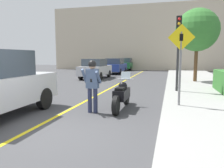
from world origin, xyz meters
TOP-DOWN VIEW (x-y plane):
  - ground_plane at (0.00, 0.00)m, footprint 80.00×80.00m
  - road_center_line at (-0.60, 6.00)m, footprint 0.12×36.00m
  - building_backdrop at (0.00, 26.00)m, footprint 28.00×1.20m
  - motorcycle at (1.18, 2.95)m, footprint 0.62×2.36m
  - person_biker at (0.34, 2.18)m, footprint 0.59×0.48m
  - crossing_sign at (3.16, 3.41)m, footprint 0.91×0.08m
  - traffic_light at (3.16, 6.76)m, footprint 0.26×0.30m
  - street_tree at (4.51, 11.62)m, footprint 2.90×2.90m
  - parked_car_silver at (-3.43, 13.22)m, footprint 1.88×4.20m
  - parked_car_blue at (-3.07, 18.78)m, footprint 1.88×4.20m
  - parked_car_green at (-3.15, 25.17)m, footprint 1.88×4.20m

SIDE VIEW (x-z plane):
  - ground_plane at x=0.00m, z-range 0.00..0.00m
  - road_center_line at x=-0.60m, z-range 0.00..0.01m
  - motorcycle at x=1.18m, z-range -0.14..1.16m
  - parked_car_silver at x=-3.43m, z-range 0.02..1.70m
  - parked_car_blue at x=-3.07m, z-range 0.02..1.70m
  - parked_car_green at x=-3.15m, z-range 0.02..1.70m
  - person_biker at x=0.34m, z-range 0.20..1.97m
  - crossing_sign at x=3.16m, z-range 0.44..3.27m
  - traffic_light at x=3.16m, z-range 0.87..4.55m
  - street_tree at x=4.51m, z-range 1.18..6.16m
  - building_backdrop at x=0.00m, z-range 0.00..8.86m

